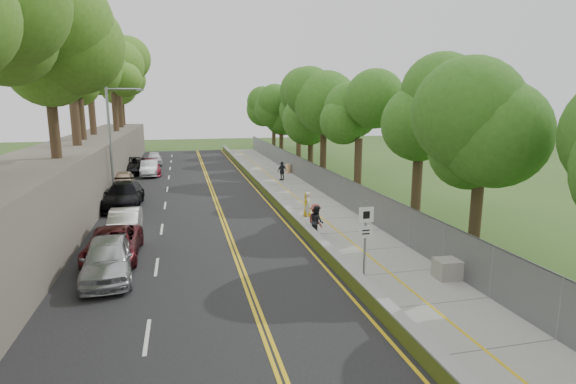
# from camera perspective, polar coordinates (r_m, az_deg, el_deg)

# --- Properties ---
(ground) EXTENTS (140.00, 140.00, 0.00)m
(ground) POSITION_cam_1_polar(r_m,az_deg,el_deg) (21.11, 3.75, -7.96)
(ground) COLOR #33511E
(ground) RESTS_ON ground
(road) EXTENTS (11.20, 66.00, 0.04)m
(road) POSITION_cam_1_polar(r_m,az_deg,el_deg) (34.73, -12.24, -0.47)
(road) COLOR black
(road) RESTS_ON ground
(sidewalk) EXTENTS (4.20, 66.00, 0.05)m
(sidewalk) POSITION_cam_1_polar(r_m,az_deg,el_deg) (35.75, 0.60, 0.13)
(sidewalk) COLOR gray
(sidewalk) RESTS_ON ground
(jersey_barrier) EXTENTS (0.42, 66.00, 0.60)m
(jersey_barrier) POSITION_cam_1_polar(r_m,az_deg,el_deg) (35.22, -3.04, 0.40)
(jersey_barrier) COLOR #B4E12B
(jersey_barrier) RESTS_ON ground
(rock_embankment) EXTENTS (5.00, 66.00, 4.00)m
(rock_embankment) POSITION_cam_1_polar(r_m,az_deg,el_deg) (35.21, -25.67, 2.10)
(rock_embankment) COLOR #595147
(rock_embankment) RESTS_ON ground
(chainlink_fence) EXTENTS (0.04, 66.00, 2.00)m
(chainlink_fence) POSITION_cam_1_polar(r_m,az_deg,el_deg) (36.13, 3.83, 1.80)
(chainlink_fence) COLOR slate
(chainlink_fence) RESTS_ON ground
(trees_embankment) EXTENTS (6.40, 66.00, 13.00)m
(trees_embankment) POSITION_cam_1_polar(r_m,az_deg,el_deg) (34.93, -26.07, 16.03)
(trees_embankment) COLOR #518624
(trees_embankment) RESTS_ON rock_embankment
(trees_fenceside) EXTENTS (7.00, 66.00, 14.00)m
(trees_fenceside) POSITION_cam_1_polar(r_m,az_deg,el_deg) (36.40, 7.57, 11.28)
(trees_fenceside) COLOR #3A7320
(trees_fenceside) RESTS_ON ground
(streetlight) EXTENTS (2.52, 0.22, 8.00)m
(streetlight) POSITION_cam_1_polar(r_m,az_deg,el_deg) (33.41, -21.29, 6.57)
(streetlight) COLOR gray
(streetlight) RESTS_ON ground
(signpost) EXTENTS (0.62, 0.09, 3.10)m
(signpost) POSITION_cam_1_polar(r_m,az_deg,el_deg) (18.17, 9.82, -4.81)
(signpost) COLOR gray
(signpost) RESTS_ON sidewalk
(construction_barrel) EXTENTS (0.54, 0.54, 0.88)m
(construction_barrel) POSITION_cam_1_polar(r_m,az_deg,el_deg) (44.71, -0.02, 3.00)
(construction_barrel) COLOR orange
(construction_barrel) RESTS_ON sidewalk
(concrete_block) EXTENTS (1.20, 0.93, 0.77)m
(concrete_block) POSITION_cam_1_polar(r_m,az_deg,el_deg) (19.32, 19.85, -9.12)
(concrete_block) COLOR gray
(concrete_block) RESTS_ON sidewalk
(car_0) EXTENTS (2.23, 4.85, 1.61)m
(car_0) POSITION_cam_1_polar(r_m,az_deg,el_deg) (19.47, -21.93, -7.83)
(car_0) COLOR #B2B3B8
(car_0) RESTS_ON road
(car_1) EXTENTS (1.51, 4.28, 1.41)m
(car_1) POSITION_cam_1_polar(r_m,az_deg,el_deg) (25.02, -20.03, -3.77)
(car_1) COLOR silver
(car_1) RESTS_ON road
(car_2) EXTENTS (2.30, 4.90, 1.36)m
(car_2) POSITION_cam_1_polar(r_m,az_deg,el_deg) (21.71, -21.32, -6.19)
(car_2) COLOR #52141B
(car_2) RESTS_ON road
(car_3) EXTENTS (2.37, 5.70, 1.65)m
(car_3) POSITION_cam_1_polar(r_m,az_deg,el_deg) (31.97, -20.11, -0.37)
(car_3) COLOR black
(car_3) RESTS_ON road
(car_4) EXTENTS (2.11, 4.73, 1.58)m
(car_4) POSITION_cam_1_polar(r_m,az_deg,el_deg) (37.81, -20.30, 1.28)
(car_4) COLOR tan
(car_4) RESTS_ON road
(car_5) EXTENTS (1.56, 4.39, 1.44)m
(car_5) POSITION_cam_1_polar(r_m,az_deg,el_deg) (45.08, -17.18, 2.91)
(car_5) COLOR #B5BABD
(car_5) RESTS_ON road
(car_6) EXTENTS (3.15, 5.94, 1.59)m
(car_6) POSITION_cam_1_polar(r_m,az_deg,el_deg) (46.99, -19.00, 3.21)
(car_6) COLOR black
(car_6) RESTS_ON road
(car_7) EXTENTS (2.35, 4.97, 1.40)m
(car_7) POSITION_cam_1_polar(r_m,az_deg,el_deg) (45.73, -17.13, 3.00)
(car_7) COLOR maroon
(car_7) RESTS_ON road
(car_8) EXTENTS (1.99, 4.37, 1.45)m
(car_8) POSITION_cam_1_polar(r_m,az_deg,el_deg) (52.93, -16.66, 4.12)
(car_8) COLOR silver
(car_8) RESTS_ON road
(painter_0) EXTENTS (0.70, 0.86, 1.52)m
(painter_0) POSITION_cam_1_polar(r_m,az_deg,el_deg) (27.63, 2.46, -1.55)
(painter_0) COLOR gold
(painter_0) RESTS_ON sidewalk
(painter_1) EXTENTS (0.57, 0.67, 1.56)m
(painter_1) POSITION_cam_1_polar(r_m,az_deg,el_deg) (27.39, 2.60, -1.63)
(painter_1) COLOR silver
(painter_1) RESTS_ON sidewalk
(painter_2) EXTENTS (0.68, 0.85, 1.67)m
(painter_2) POSITION_cam_1_polar(r_m,az_deg,el_deg) (23.43, 3.67, -3.73)
(painter_2) COLOR black
(painter_2) RESTS_ON sidewalk
(painter_3) EXTENTS (0.89, 1.23, 1.70)m
(painter_3) POSITION_cam_1_polar(r_m,az_deg,el_deg) (23.66, 3.49, -3.54)
(painter_3) COLOR #9B453D
(painter_3) RESTS_ON sidewalk
(person_far) EXTENTS (1.07, 0.77, 1.69)m
(person_far) POSITION_cam_1_polar(r_m,az_deg,el_deg) (40.41, -0.76, 2.68)
(person_far) COLOR black
(person_far) RESTS_ON sidewalk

